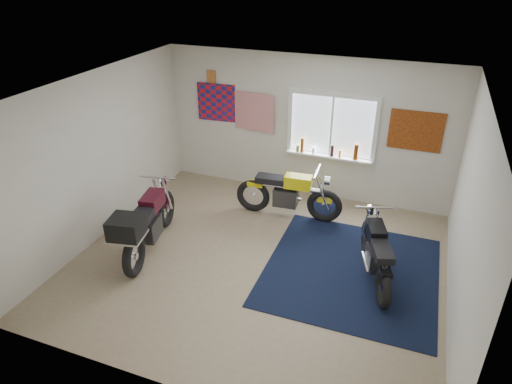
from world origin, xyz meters
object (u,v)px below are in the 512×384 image
at_px(navy_rug, 351,271).
at_px(yellow_triumph, 288,195).
at_px(black_chrome_bike, 376,254).
at_px(maroon_tourer, 146,224).

distance_m(navy_rug, yellow_triumph, 1.90).
bearing_deg(yellow_triumph, navy_rug, -45.55).
relative_size(black_chrome_bike, maroon_tourer, 0.86).
height_order(yellow_triumph, black_chrome_bike, yellow_triumph).
distance_m(yellow_triumph, maroon_tourer, 2.56).
bearing_deg(maroon_tourer, navy_rug, -89.27).
bearing_deg(maroon_tourer, yellow_triumph, -53.52).
relative_size(yellow_triumph, maroon_tourer, 0.95).
bearing_deg(navy_rug, yellow_triumph, 138.49).
xyz_separation_m(yellow_triumph, black_chrome_bike, (1.71, -1.23, -0.02)).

